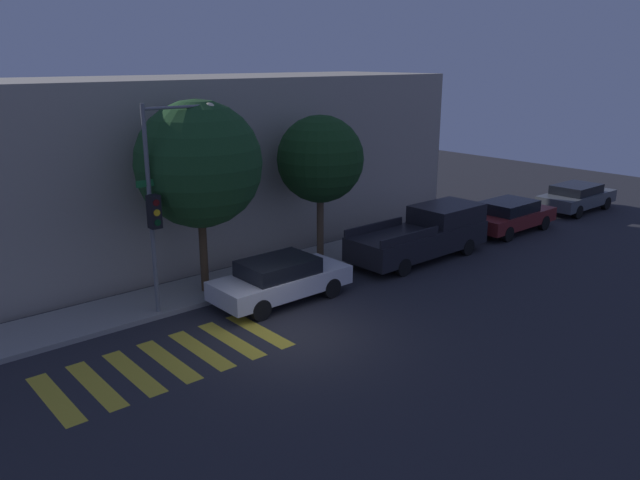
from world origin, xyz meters
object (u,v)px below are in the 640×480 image
at_px(sedan_near_corner, 280,279).
at_px(sedan_middle, 509,215).
at_px(pickup_truck, 425,234).
at_px(sedan_far_end, 576,197).
at_px(traffic_light_pole, 166,185).
at_px(tree_midblock, 320,159).
at_px(tree_near_corner, 199,164).

relative_size(sedan_near_corner, sedan_middle, 0.97).
xyz_separation_m(pickup_truck, sedan_far_end, (10.98, -0.00, -0.20)).
bearing_deg(sedan_middle, traffic_light_pole, 175.06).
height_order(pickup_truck, sedan_middle, pickup_truck).
bearing_deg(pickup_truck, sedan_middle, -0.00).
bearing_deg(sedan_near_corner, sedan_middle, 0.00).
distance_m(sedan_far_end, tree_midblock, 14.74).
bearing_deg(tree_midblock, tree_near_corner, 180.00).
distance_m(traffic_light_pole, tree_near_corner, 1.58).
relative_size(pickup_truck, tree_midblock, 1.09).
distance_m(traffic_light_pole, sedan_near_corner, 4.31).
distance_m(sedan_near_corner, tree_midblock, 4.79).
distance_m(traffic_light_pole, sedan_far_end, 20.59).
height_order(sedan_middle, tree_midblock, tree_midblock).
height_order(sedan_near_corner, sedan_far_end, sedan_near_corner).
xyz_separation_m(traffic_light_pole, pickup_truck, (9.35, -1.27, -2.81)).
bearing_deg(tree_near_corner, sedan_near_corner, -53.55).
bearing_deg(traffic_light_pole, tree_near_corner, 24.87).
height_order(traffic_light_pole, sedan_near_corner, traffic_light_pole).
distance_m(traffic_light_pole, tree_midblock, 6.07).
distance_m(traffic_light_pole, sedan_middle, 15.09).
bearing_deg(traffic_light_pole, tree_midblock, 6.16).
height_order(pickup_truck, sedan_far_end, pickup_truck).
relative_size(sedan_near_corner, tree_near_corner, 0.72).
bearing_deg(sedan_near_corner, pickup_truck, 0.00).
height_order(traffic_light_pole, tree_near_corner, tree_near_corner).
bearing_deg(sedan_middle, sedan_near_corner, -180.00).
bearing_deg(sedan_far_end, traffic_light_pole, 176.42).
height_order(tree_near_corner, tree_midblock, tree_near_corner).
xyz_separation_m(sedan_middle, tree_near_corner, (-13.33, 1.92, 3.32)).
bearing_deg(sedan_far_end, tree_midblock, 172.33).
relative_size(sedan_middle, sedan_far_end, 0.99).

